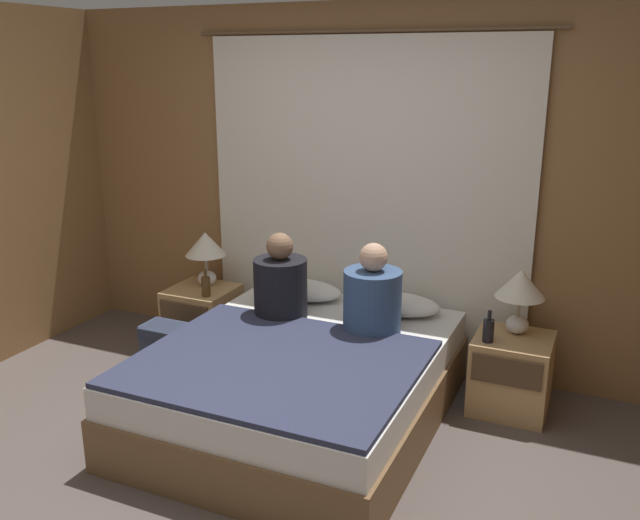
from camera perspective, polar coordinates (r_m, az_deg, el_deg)
The scene contains 16 objects.
ground_plane at distance 3.68m, azimuth -7.36°, elevation -18.83°, with size 16.00×16.00×0.00m, color #564C47.
wall_back at distance 4.79m, azimuth 3.93°, elevation 5.99°, with size 4.84×0.06×2.50m.
curtain_panel at distance 4.75m, azimuth 3.64°, elevation 4.73°, with size 2.54×0.02×2.31m.
bed at distance 4.15m, azimuth -1.68°, elevation -10.36°, with size 1.60×1.95×0.49m.
nightstand_left at distance 5.21m, azimuth -9.84°, elevation -4.88°, with size 0.46×0.47×0.48m.
nightstand_right at distance 4.44m, azimuth 15.79°, elevation -9.17°, with size 0.46×0.47×0.48m.
lamp_left at distance 5.11m, azimuth -9.62°, elevation 1.00°, with size 0.30×0.30×0.41m.
lamp_right at distance 4.32m, azimuth 16.51°, elevation -2.33°, with size 0.30×0.30×0.41m.
pillow_left at distance 4.81m, azimuth -1.55°, elevation -2.53°, with size 0.59×0.35×0.12m.
pillow_right at distance 4.56m, azimuth 6.47°, elevation -3.69°, with size 0.59×0.35×0.12m.
blanket_on_bed at distance 3.80m, azimuth -3.69°, elevation -8.64°, with size 1.54×1.29×0.03m.
person_left_in_bed at distance 4.42m, azimuth -3.35°, elevation -2.02°, with size 0.35×0.35×0.57m.
person_right_in_bed at distance 4.18m, azimuth 4.44°, elevation -3.16°, with size 0.36×0.36×0.57m.
beer_bottle_on_left_stand at distance 4.93m, azimuth -9.59°, elevation -2.17°, with size 0.06×0.06×0.20m.
beer_bottle_on_right_stand at distance 4.22m, azimuth 14.00°, elevation -5.74°, with size 0.07×0.07×0.20m.
backpack_on_floor at distance 4.83m, azimuth -12.80°, elevation -7.17°, with size 0.31×0.24×0.38m.
Camera 1 is at (1.62, -2.53, 2.12)m, focal length 38.00 mm.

